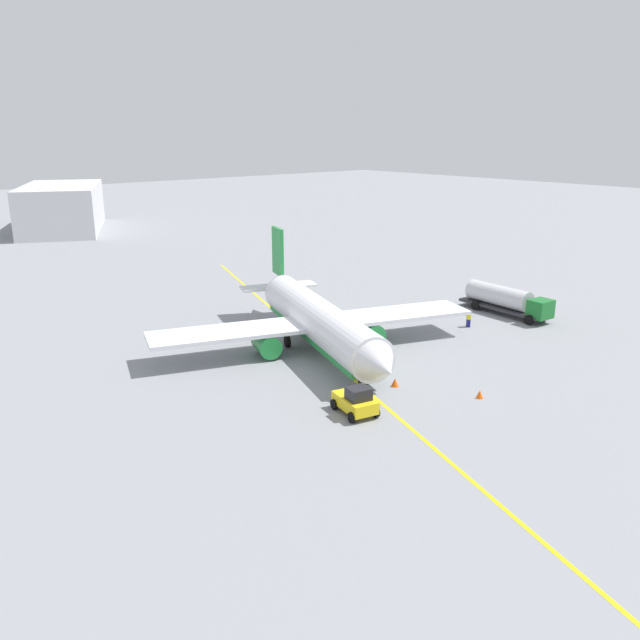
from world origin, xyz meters
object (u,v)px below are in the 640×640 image
Objects in this scene: fuel_tanker at (506,299)px; safety_cone_wingtip at (480,394)px; airplane at (318,321)px; refueling_worker at (469,319)px; pushback_tug at (356,401)px; safety_cone_nose at (395,382)px.

fuel_tanker reaches higher than safety_cone_wingtip.
airplane reaches higher than fuel_tanker.
airplane is at bearing -106.24° from refueling_worker.
airplane reaches higher than pushback_tug.
airplane is 17.53m from refueling_worker.
airplane reaches higher than refueling_worker.
fuel_tanker is 32.31m from pushback_tug.
safety_cone_nose is at bearing -151.00° from safety_cone_wingtip.
airplane is at bearing -173.30° from safety_cone_wingtip.
refueling_worker is 2.67× the size of safety_cone_wingtip.
airplane reaches higher than safety_cone_wingtip.
safety_cone_nose is at bearing -70.63° from refueling_worker.
fuel_tanker is at bearing 92.43° from refueling_worker.
refueling_worker reaches higher than safety_cone_wingtip.
safety_cone_nose is at bearing -75.21° from fuel_tanker.
pushback_tug is (12.94, -7.35, -1.74)m from airplane.
pushback_tug is 25.39m from refueling_worker.
pushback_tug is 2.31× the size of refueling_worker.
safety_cone_wingtip is at bearing -50.20° from refueling_worker.
airplane is 17.42m from safety_cone_wingtip.
safety_cone_wingtip is (12.26, -14.71, -0.50)m from refueling_worker.
pushback_tug is at bearing -74.04° from safety_cone_nose.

